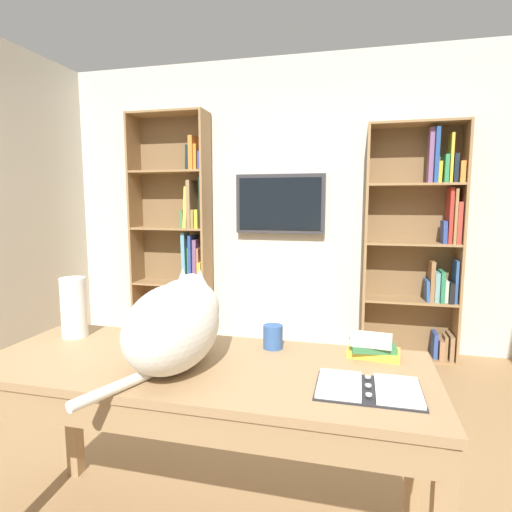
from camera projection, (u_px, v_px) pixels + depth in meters
The scene contains 11 objects.
ground at pixel (207, 490), 2.02m from camera, with size 4.40×4.40×0.04m, color #99754C.
wall_back at pixel (287, 204), 3.99m from camera, with size 4.52×0.06×2.70m, color beige.
bookshelf_left at pixel (423, 241), 3.58m from camera, with size 0.80×0.28×2.02m.
bookshelf_right at pixel (180, 234), 4.11m from camera, with size 0.78×0.28×2.22m.
wall_mounted_tv at pixel (280, 204), 3.92m from camera, with size 0.85×0.07×0.55m.
desk at pixel (200, 393), 1.54m from camera, with size 1.68×0.64×0.77m.
cat at pixel (177, 321), 1.51m from camera, with size 0.32×0.62×0.34m.
open_binder at pixel (368, 388), 1.32m from camera, with size 0.33×0.22×0.02m.
paper_towel_roll at pixel (74, 307), 1.84m from camera, with size 0.11×0.11×0.26m, color white.
coffee_mug at pixel (273, 337), 1.70m from camera, with size 0.08×0.08×0.10m, color #335999.
desk_book_stack at pixel (372, 347), 1.61m from camera, with size 0.21×0.15×0.08m.
Camera 1 is at (-0.68, 1.74, 1.37)m, focal length 29.18 mm.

